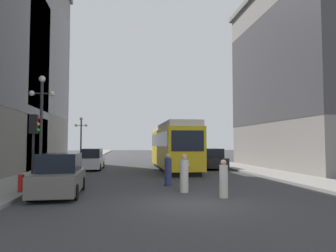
{
  "coord_description": "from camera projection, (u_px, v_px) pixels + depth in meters",
  "views": [
    {
      "loc": [
        -2.52,
        -11.35,
        2.24
      ],
      "look_at": [
        0.5,
        9.9,
        3.49
      ],
      "focal_mm": 32.96,
      "sensor_mm": 36.0,
      "label": 1
    }
  ],
  "objects": [
    {
      "name": "pedestrian_crossing_far",
      "position": [
        168.0,
        171.0,
        16.6
      ],
      "size": [
        0.38,
        0.38,
        1.71
      ],
      "rotation": [
        0.0,
        0.0,
        4.83
      ],
      "color": "navy",
      "rests_on": "ground"
    },
    {
      "name": "parked_car_left_near",
      "position": [
        92.0,
        160.0,
        26.87
      ],
      "size": [
        1.99,
        4.73,
        1.82
      ],
      "rotation": [
        0.0,
        0.0,
        -0.03
      ],
      "color": "black",
      "rests_on": "ground"
    },
    {
      "name": "pedestrian_on_sidewalk",
      "position": [
        184.0,
        175.0,
        14.28
      ],
      "size": [
        0.39,
        0.39,
        1.76
      ],
      "rotation": [
        0.0,
        0.0,
        4.07
      ],
      "color": "beige",
      "rests_on": "ground"
    },
    {
      "name": "parked_car_right_far",
      "position": [
        211.0,
        159.0,
        27.99
      ],
      "size": [
        1.92,
        4.92,
        1.82
      ],
      "rotation": [
        0.0,
        0.0,
        3.13
      ],
      "color": "black",
      "rests_on": "ground"
    },
    {
      "name": "sidewalk_left",
      "position": [
        89.0,
        157.0,
        49.83
      ],
      "size": [
        3.12,
        120.0,
        0.15
      ],
      "primitive_type": "cube",
      "color": "gray",
      "rests_on": "ground"
    },
    {
      "name": "traffic_light_near_left",
      "position": [
        34.0,
        131.0,
        15.4
      ],
      "size": [
        0.47,
        0.36,
        3.55
      ],
      "color": "#232328",
      "rests_on": "sidewalk_left"
    },
    {
      "name": "pedestrian_crossing_near",
      "position": [
        224.0,
        180.0,
        12.84
      ],
      "size": [
        0.35,
        0.35,
        1.58
      ],
      "rotation": [
        0.0,
        0.0,
        2.59
      ],
      "color": "beige",
      "rests_on": "ground"
    },
    {
      "name": "sidewalk_right",
      "position": [
        188.0,
        157.0,
        52.13
      ],
      "size": [
        3.12,
        120.0,
        0.15
      ],
      "primitive_type": "cube",
      "color": "gray",
      "rests_on": "ground"
    },
    {
      "name": "parked_car_left_mid",
      "position": [
        60.0,
        176.0,
        13.53
      ],
      "size": [
        1.98,
        4.43,
        1.82
      ],
      "rotation": [
        0.0,
        0.0,
        0.03
      ],
      "color": "black",
      "rests_on": "ground"
    },
    {
      "name": "building_right_corner",
      "position": [
        323.0,
        74.0,
        28.07
      ],
      "size": [
        11.92,
        16.66,
        16.8
      ],
      "color": "gray",
      "rests_on": "ground"
    },
    {
      "name": "lamp_post_left_far",
      "position": [
        81.0,
        133.0,
        33.8
      ],
      "size": [
        1.41,
        0.36,
        5.03
      ],
      "color": "#333338",
      "rests_on": "sidewalk_left"
    },
    {
      "name": "ground_plane",
      "position": [
        192.0,
        204.0,
        11.45
      ],
      "size": [
        200.0,
        200.0,
        0.0
      ],
      "primitive_type": "plane",
      "color": "#38383A"
    },
    {
      "name": "streetcar",
      "position": [
        173.0,
        145.0,
        26.45
      ],
      "size": [
        2.65,
        12.23,
        3.89
      ],
      "rotation": [
        0.0,
        0.0,
        0.0
      ],
      "color": "black",
      "rests_on": "ground"
    },
    {
      "name": "fire_hydrant",
      "position": [
        21.0,
        183.0,
        13.46
      ],
      "size": [
        0.26,
        0.26,
        0.75
      ],
      "primitive_type": "cylinder",
      "color": "red",
      "rests_on": "sidewalk_left"
    },
    {
      "name": "transit_bus",
      "position": [
        180.0,
        146.0,
        43.15
      ],
      "size": [
        2.98,
        12.19,
        3.45
      ],
      "rotation": [
        0.0,
        0.0,
        -0.03
      ],
      "color": "black",
      "rests_on": "ground"
    },
    {
      "name": "lamp_post_left_near",
      "position": [
        41.0,
        112.0,
        17.58
      ],
      "size": [
        1.41,
        0.36,
        6.0
      ],
      "color": "#333338",
      "rests_on": "sidewalk_left"
    }
  ]
}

